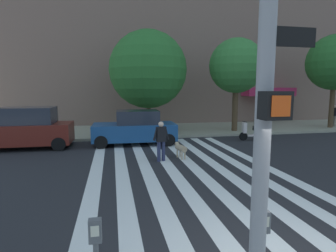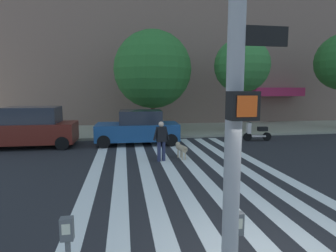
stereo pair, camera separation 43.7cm
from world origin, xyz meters
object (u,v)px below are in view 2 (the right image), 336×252
Objects in this scene: pedestrian_dog_walker at (161,139)px; parking_meter_curbside at (236,252)px; traffic_light_pole at (240,27)px; parked_scooter at (257,133)px; dog_on_leash at (181,148)px; parked_car_near_curb at (30,128)px; street_tree_nearest at (153,70)px; street_tree_middle at (242,66)px; parked_car_behind_first at (138,128)px.

parking_meter_curbside is at bearing -91.67° from pedestrian_dog_walker.
traffic_light_pole is at bearing -126.75° from parking_meter_curbside.
parked_scooter reaches higher than dog_on_leash.
street_tree_nearest reaches higher than parked_car_near_curb.
street_tree_nearest is 6.28× the size of dog_on_leash.
parking_meter_curbside is 0.83× the size of pedestrian_dog_walker.
street_tree_middle is at bearing 86.16° from parked_scooter.
parked_car_behind_first is 3.86m from pedestrian_dog_walker.
street_tree_nearest reaches higher than pedestrian_dog_walker.
dog_on_leash is at bearing 82.25° from parking_meter_curbside.
traffic_light_pole is at bearing -92.88° from street_tree_nearest.
street_tree_nearest reaches higher than parked_scooter.
parked_car_near_curb is 5.47m from parked_car_behind_first.
parked_car_near_curb reaches higher than pedestrian_dog_walker.
parking_meter_curbside is 11.80m from parked_car_behind_first.
parked_scooter is 1.56× the size of dog_on_leash.
pedestrian_dog_walker is 1.07m from dog_on_leash.
parked_car_behind_first is at bearing 100.87° from pedestrian_dog_walker.
parked_car_behind_first is at bearing 177.77° from parked_scooter.
parked_scooter is 6.06m from dog_on_leash.
parked_car_near_curb is 12.25m from parked_scooter.
street_tree_middle reaches higher than parked_scooter.
street_tree_middle is at bearing 65.74° from parking_meter_curbside.
street_tree_nearest is 5.86m from street_tree_middle.
parked_car_behind_first is 3.85m from dog_on_leash.
pedestrian_dog_walker is (0.73, -3.79, 0.06)m from parked_car_behind_first.
parked_car_near_curb is at bearing 116.09° from traffic_light_pole.
pedestrian_dog_walker is at bearing -31.45° from parked_car_near_curb.
traffic_light_pole reaches higher than parking_meter_curbside.
traffic_light_pole is 5.55× the size of dog_on_leash.
street_tree_middle reaches higher than parked_car_near_curb.
parking_meter_curbside is 13.21m from parked_car_near_curb.
parking_meter_curbside reaches higher than dog_on_leash.
street_tree_middle is (6.58, 14.50, 0.95)m from traffic_light_pole.
traffic_light_pole is at bearing -114.41° from street_tree_middle.
street_tree_nearest is at bearing 173.77° from street_tree_middle.
pedestrian_dog_walker is at bearing -149.77° from parked_scooter.
street_tree_middle reaches higher than dog_on_leash.
street_tree_nearest reaches higher than dog_on_leash.
parking_meter_curbside is 0.31× the size of parked_car_behind_first.
street_tree_middle is at bearing 48.51° from dog_on_leash.
traffic_light_pole reaches higher than parked_car_near_curb.
parked_car_behind_first is at bearing -159.77° from street_tree_middle.
street_tree_nearest reaches higher than traffic_light_pole.
parked_car_near_curb is 7.26m from pedestrian_dog_walker.
pedestrian_dog_walker is (-6.05, -3.52, 0.45)m from parked_scooter.
parked_scooter is 1.00× the size of pedestrian_dog_walker.
dog_on_leash is at bearing -131.49° from street_tree_middle.
parking_meter_curbside is 0.22× the size of street_tree_middle.
parked_scooter is at bearing -31.61° from street_tree_nearest.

